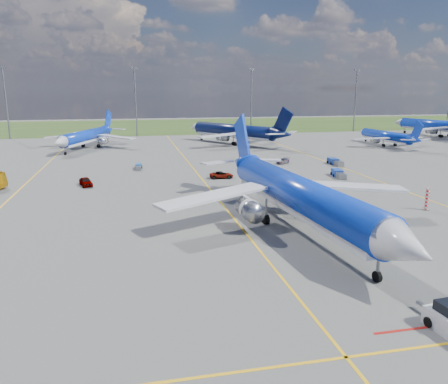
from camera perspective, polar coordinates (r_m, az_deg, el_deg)
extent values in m
plane|color=#545452|center=(45.81, 4.06, -6.86)|extent=(400.00, 400.00, 0.00)
cube|color=#2D4719|center=(192.29, -8.49, 8.53)|extent=(400.00, 80.00, 0.01)
cube|color=yellow|center=(73.98, -2.36, 1.03)|extent=(0.25, 160.00, 0.02)
cube|color=yellow|center=(29.13, 15.67, -20.07)|extent=(60.00, 0.25, 0.02)
cube|color=yellow|center=(84.70, -24.02, 1.45)|extent=(0.25, 120.00, 0.02)
cube|color=yellow|center=(92.87, 15.14, 3.11)|extent=(0.25, 120.00, 0.02)
cube|color=#A5140F|center=(34.57, 26.36, -15.36)|extent=(10.00, 0.25, 0.02)
cylinder|color=slate|center=(156.01, -26.55, 10.24)|extent=(0.50, 0.50, 22.00)
cube|color=slate|center=(156.07, -27.00, 14.37)|extent=(2.20, 0.50, 0.80)
cylinder|color=slate|center=(151.34, -11.47, 11.30)|extent=(0.50, 0.50, 22.00)
cube|color=slate|center=(151.41, -11.67, 15.58)|extent=(2.20, 0.50, 0.80)
cylinder|color=slate|center=(157.07, 3.58, 11.60)|extent=(0.50, 0.50, 22.00)
cube|color=slate|center=(157.13, 3.64, 15.73)|extent=(2.20, 0.50, 0.80)
cylinder|color=slate|center=(172.16, 16.77, 11.23)|extent=(0.50, 0.50, 22.00)
cube|color=slate|center=(172.22, 17.03, 14.98)|extent=(2.20, 0.50, 0.80)
cylinder|color=red|center=(63.89, 24.98, -0.85)|extent=(0.50, 0.50, 3.00)
cube|color=slate|center=(35.25, 25.20, -13.69)|extent=(0.43, 2.38, 0.20)
imported|color=#999999|center=(76.02, -17.61, 1.29)|extent=(2.77, 4.49, 1.43)
imported|color=#999999|center=(78.79, -0.33, 2.24)|extent=(4.36, 2.11, 1.20)
imported|color=#999999|center=(95.23, 7.70, 4.05)|extent=(3.96, 3.85, 1.14)
cube|color=#1A3C9C|center=(83.57, 14.54, 2.47)|extent=(2.14, 3.20, 1.24)
cube|color=slate|center=(80.81, 15.06, 2.00)|extent=(1.78, 2.49, 1.02)
cube|color=#1B5DA5|center=(90.40, -11.09, 3.36)|extent=(1.31, 2.28, 0.94)
cube|color=slate|center=(88.24, -11.14, 3.06)|extent=(1.12, 1.76, 0.77)
cube|color=navy|center=(96.67, 14.04, 3.94)|extent=(1.66, 2.96, 1.23)
cube|color=slate|center=(94.07, 14.76, 3.57)|extent=(1.42, 2.29, 1.01)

